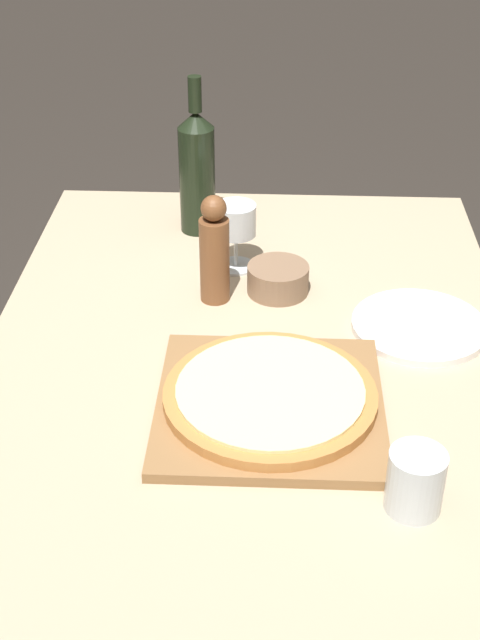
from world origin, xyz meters
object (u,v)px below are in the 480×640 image
object	(u,v)px
pepper_mill	(214,252)
wine_glass	(236,223)
small_bowl	(278,279)
wine_bottle	(197,170)
pizza	(270,394)

from	to	relation	value
pepper_mill	wine_glass	world-z (taller)	pepper_mill
pepper_mill	small_bowl	distance (m)	0.14
wine_bottle	small_bowl	world-z (taller)	wine_bottle
wine_glass	small_bowl	xyz separation A→B (m)	(0.09, -0.09, -0.07)
wine_bottle	wine_glass	size ratio (longest dim) A/B	2.44
pizza	wine_glass	size ratio (longest dim) A/B	2.45
pizza	wine_bottle	bearing A→B (deg)	104.96
wine_bottle	pepper_mill	size ratio (longest dim) A/B	1.58
pizza	small_bowl	xyz separation A→B (m)	(0.01, 0.37, -0.00)
wine_bottle	small_bowl	size ratio (longest dim) A/B	2.85
pizza	wine_bottle	world-z (taller)	wine_bottle
pizza	wine_glass	world-z (taller)	wine_glass
wine_bottle	pepper_mill	distance (m)	0.30
wine_glass	small_bowl	distance (m)	0.15
pepper_mill	wine_glass	distance (m)	0.13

